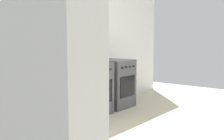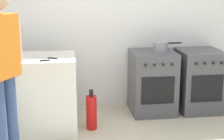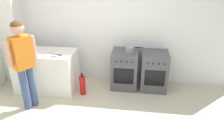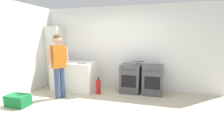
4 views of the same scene
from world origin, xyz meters
The scene contains 9 objects.
back_wall centered at (0.00, 1.95, 1.30)m, with size 6.00×0.10×2.60m, color white.
counter_unit centered at (-1.35, 1.20, 0.45)m, with size 1.30×0.70×0.90m, color silver.
oven_left centered at (0.35, 1.58, 0.43)m, with size 0.58×0.62×0.85m.
oven_right centered at (1.01, 1.58, 0.43)m, with size 0.57×0.62×0.85m.
pot centered at (0.46, 1.59, 0.91)m, with size 0.38×0.20×0.13m.
knife_chef centered at (-0.96, 0.97, 0.90)m, with size 0.31×0.11×0.01m.
knife_carving centered at (-1.05, 1.10, 0.90)m, with size 0.32×0.15×0.01m.
person centered at (-1.42, 0.50, 1.05)m, with size 0.35×0.49×1.73m.
fire_extinguisher centered at (-0.52, 1.10, 0.22)m, with size 0.13×0.13×0.50m.
Camera 1 is at (-2.94, -1.46, 1.23)m, focal length 45.00 mm.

